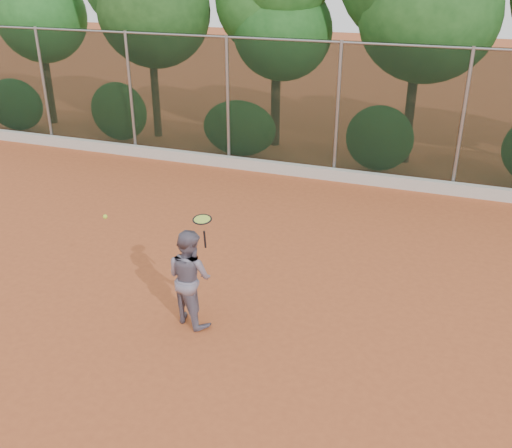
% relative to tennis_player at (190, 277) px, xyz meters
% --- Properties ---
extents(ground, '(80.00, 80.00, 0.00)m').
position_rel_tennis_player_xyz_m(ground, '(0.63, 0.27, -0.80)').
color(ground, '#B6552B').
rests_on(ground, ground).
extents(concrete_curb, '(24.00, 0.20, 0.30)m').
position_rel_tennis_player_xyz_m(concrete_curb, '(0.63, 7.09, -0.65)').
color(concrete_curb, beige).
rests_on(concrete_curb, ground).
extents(tennis_player, '(0.95, 0.85, 1.59)m').
position_rel_tennis_player_xyz_m(tennis_player, '(0.00, 0.00, 0.00)').
color(tennis_player, slate).
rests_on(tennis_player, ground).
extents(chainlink_fence, '(24.09, 0.09, 3.50)m').
position_rel_tennis_player_xyz_m(chainlink_fence, '(0.63, 7.27, 1.06)').
color(chainlink_fence, black).
rests_on(chainlink_fence, ground).
extents(tennis_racket, '(0.32, 0.32, 0.53)m').
position_rel_tennis_player_xyz_m(tennis_racket, '(0.30, -0.09, 1.03)').
color(tennis_racket, black).
rests_on(tennis_racket, ground).
extents(tennis_ball_in_flight, '(0.07, 0.07, 0.07)m').
position_rel_tennis_player_xyz_m(tennis_ball_in_flight, '(-1.22, -0.27, 0.95)').
color(tennis_ball_in_flight, '#C1EB35').
rests_on(tennis_ball_in_flight, ground).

